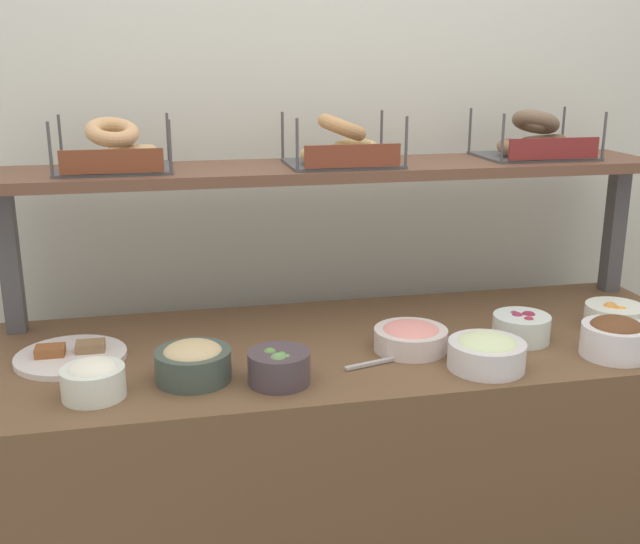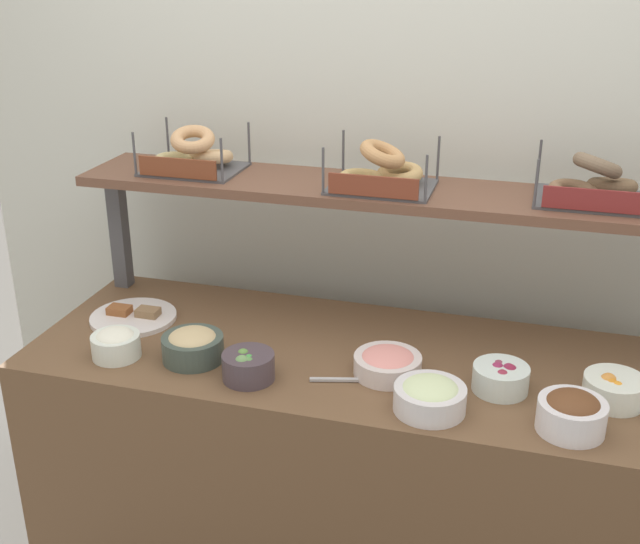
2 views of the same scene
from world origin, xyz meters
name	(u,v)px [view 2 (image 2 of 2)]	position (x,y,z in m)	size (l,w,h in m)	color
back_wall	(397,186)	(0.00, 0.55, 1.20)	(3.11, 0.06, 2.40)	silver
deli_counter	(354,475)	(0.00, 0.00, 0.42)	(1.91, 0.70, 0.85)	brown
shelf_riser_left	(119,231)	(-0.90, 0.27, 1.05)	(0.05, 0.05, 0.40)	#4C4C51
upper_shelf	(380,191)	(0.00, 0.27, 1.26)	(1.87, 0.32, 0.03)	brown
bowl_lox_spread	(388,363)	(0.11, -0.08, 0.88)	(0.19, 0.19, 0.07)	silver
bowl_chocolate_spread	(572,413)	(0.59, -0.23, 0.90)	(0.17, 0.17, 0.10)	white
bowl_veggie_mix	(248,366)	(-0.25, -0.21, 0.89)	(0.14, 0.14, 0.08)	#4B3E47
bowl_beet_salad	(501,377)	(0.41, -0.08, 0.89)	(0.15, 0.15, 0.08)	white
bowl_hummus	(193,345)	(-0.44, -0.15, 0.90)	(0.18, 0.18, 0.09)	#425149
bowl_cream_cheese	(116,343)	(-0.66, -0.20, 0.89)	(0.14, 0.14, 0.09)	white
bowl_scallion_spread	(430,396)	(0.25, -0.23, 0.89)	(0.19, 0.19, 0.08)	white
bowl_fruit_salad	(614,389)	(0.70, -0.06, 0.89)	(0.16, 0.16, 0.08)	white
serving_plate_white	(133,316)	(-0.73, 0.03, 0.86)	(0.27, 0.27, 0.04)	white
serving_spoon_by_edge	(354,379)	(0.03, -0.15, 0.86)	(0.18, 0.06, 0.01)	#B7B7BC
bagel_basket_plain	(193,156)	(-0.61, 0.28, 1.33)	(0.30, 0.25, 0.14)	#4C4C51
bagel_basket_sesame	(381,173)	(0.01, 0.25, 1.33)	(0.31, 0.26, 0.15)	#4C4C51
bagel_basket_poppy	(594,186)	(0.61, 0.29, 1.33)	(0.32, 0.25, 0.15)	#4C4C51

